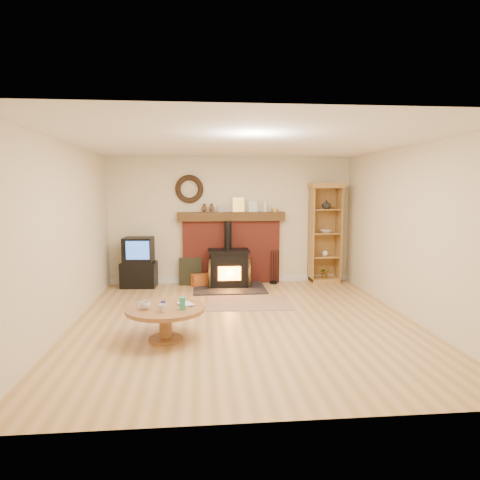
{
  "coord_description": "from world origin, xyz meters",
  "views": [
    {
      "loc": [
        -0.64,
        -6.09,
        1.94
      ],
      "look_at": [
        0.03,
        1.0,
        1.1
      ],
      "focal_mm": 32.0,
      "sensor_mm": 36.0,
      "label": 1
    }
  ],
  "objects": [
    {
      "name": "wood_stove",
      "position": [
        -0.08,
        2.27,
        0.37
      ],
      "size": [
        1.4,
        1.0,
        1.31
      ],
      "color": "black",
      "rests_on": "ground"
    },
    {
      "name": "coffee_table",
      "position": [
        -1.1,
        -0.67,
        0.35
      ],
      "size": [
        1.02,
        1.02,
        0.59
      ],
      "color": "brown",
      "rests_on": "ground"
    },
    {
      "name": "ground",
      "position": [
        0.0,
        0.0,
        0.0
      ],
      "size": [
        5.5,
        5.5,
        0.0
      ],
      "primitive_type": "plane",
      "color": "#B18749",
      "rests_on": "ground"
    },
    {
      "name": "chimney_breast",
      "position": [
        0.0,
        2.67,
        0.8
      ],
      "size": [
        2.2,
        0.22,
        1.78
      ],
      "color": "maroon",
      "rests_on": "ground"
    },
    {
      "name": "area_rug",
      "position": [
        0.18,
        1.03,
        0.01
      ],
      "size": [
        1.49,
        1.07,
        0.01
      ],
      "primitive_type": "cube",
      "rotation": [
        0.0,
        0.0,
        -0.06
      ],
      "color": "brown",
      "rests_on": "ground"
    },
    {
      "name": "room_shell",
      "position": [
        -0.02,
        0.09,
        1.72
      ],
      "size": [
        5.02,
        5.52,
        2.61
      ],
      "color": "beige",
      "rests_on": "ground"
    },
    {
      "name": "curio_cabinet",
      "position": [
        1.94,
        2.56,
        1.03
      ],
      "size": [
        0.66,
        0.48,
        2.07
      ],
      "color": "olive",
      "rests_on": "ground"
    },
    {
      "name": "fire_tools",
      "position": [
        0.87,
        2.5,
        0.16
      ],
      "size": [
        0.19,
        0.16,
        0.7
      ],
      "color": "black",
      "rests_on": "ground"
    },
    {
      "name": "firelog_box",
      "position": [
        -0.62,
        2.4,
        0.12
      ],
      "size": [
        0.44,
        0.35,
        0.24
      ],
      "primitive_type": "cube",
      "rotation": [
        0.0,
        0.0,
        0.32
      ],
      "color": "orange",
      "rests_on": "ground"
    },
    {
      "name": "tv_unit",
      "position": [
        -1.87,
        2.47,
        0.48
      ],
      "size": [
        0.71,
        0.53,
        1.0
      ],
      "color": "black",
      "rests_on": "ground"
    },
    {
      "name": "leaning_painting",
      "position": [
        -0.85,
        2.55,
        0.28
      ],
      "size": [
        0.46,
        0.12,
        0.55
      ],
      "primitive_type": "cube",
      "rotation": [
        -0.17,
        0.0,
        0.0
      ],
      "color": "black",
      "rests_on": "ground"
    }
  ]
}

